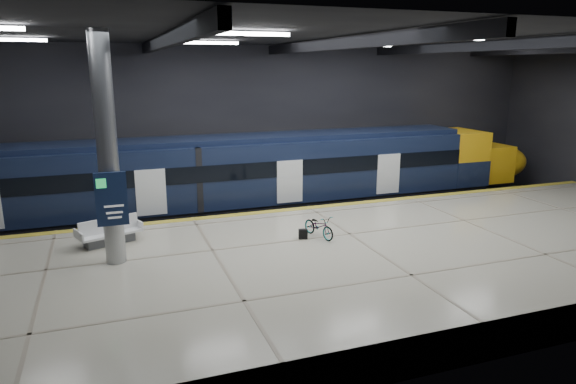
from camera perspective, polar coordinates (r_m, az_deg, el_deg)
name	(u,v)px	position (r m, az deg, el deg)	size (l,w,h in m)	color
ground	(337,253)	(19.90, 5.47, -6.80)	(30.00, 30.00, 0.00)	black
room_shell	(341,102)	(18.68, 5.87, 9.87)	(30.10, 16.10, 8.05)	black
platform	(369,263)	(17.63, 8.99, -7.76)	(30.00, 11.00, 1.10)	beige
safety_strip	(310,208)	(21.95, 2.49, -1.74)	(30.00, 0.40, 0.01)	gold
rails	(288,214)	(24.70, 0.05, -2.43)	(30.00, 1.52, 0.16)	gray
train	(255,176)	(23.72, -3.71, 1.79)	(29.40, 2.84, 3.79)	black
bench	(109,235)	(18.47, -19.23, -4.49)	(2.25, 1.54, 0.92)	#595B60
bicycle	(319,226)	(18.12, 3.46, -3.80)	(0.53, 1.53, 0.81)	#99999E
pannier_bag	(303,234)	(17.98, 1.68, -4.70)	(0.30, 0.18, 0.35)	black
info_column	(108,154)	(15.98, -19.40, 3.98)	(0.90, 0.78, 6.90)	#9EA0A5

